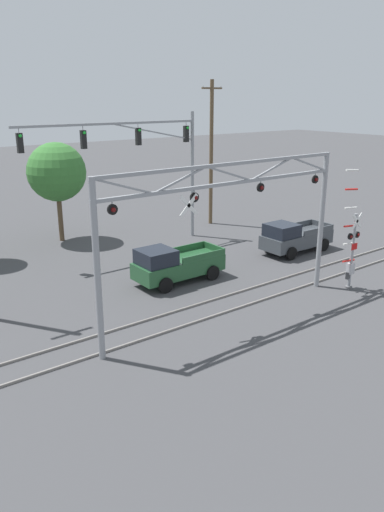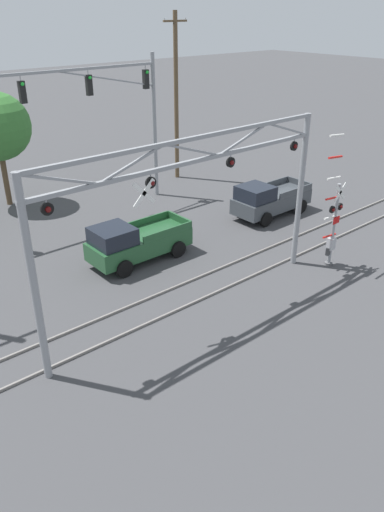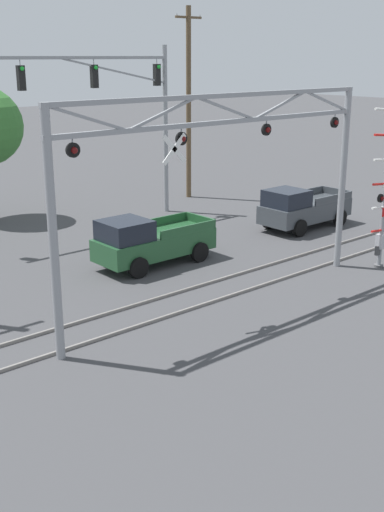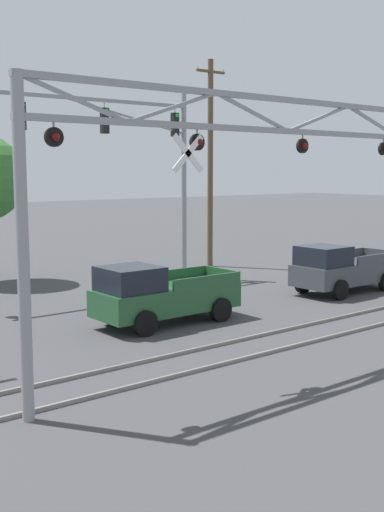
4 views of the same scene
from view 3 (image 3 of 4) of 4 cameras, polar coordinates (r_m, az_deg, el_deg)
rail_track_near at (r=21.52m, az=2.31°, el=-3.91°), size 80.00×0.08×0.10m
rail_track_far at (r=22.52m, az=-0.20°, el=-2.92°), size 80.00×0.08×0.10m
crossing_gantry at (r=20.10m, az=3.00°, el=8.17°), size 12.48×0.28×6.79m
crossing_signal_mast at (r=25.39m, az=16.54°, el=3.45°), size 1.55×0.35×6.13m
traffic_signal_span at (r=31.29m, az=-7.18°, el=13.72°), size 12.02×0.39×8.38m
pickup_truck_lead at (r=24.96m, az=-3.80°, el=1.31°), size 4.86×2.11×1.99m
pickup_truck_following at (r=30.85m, az=9.74°, el=4.21°), size 4.83×2.11×1.99m
utility_pole_right at (r=36.81m, az=-0.31°, el=13.49°), size 1.80×0.28×10.44m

